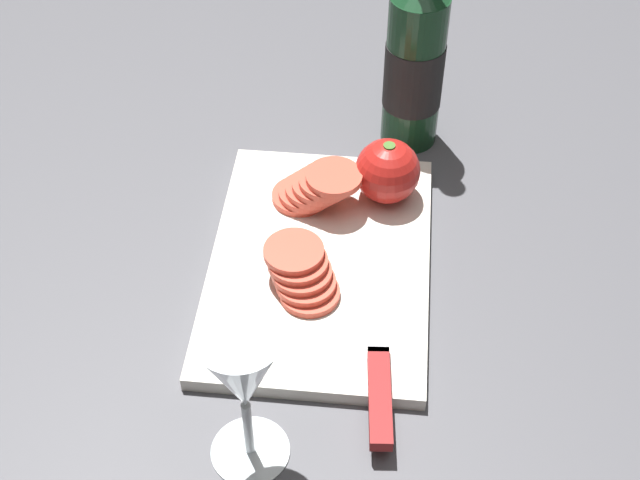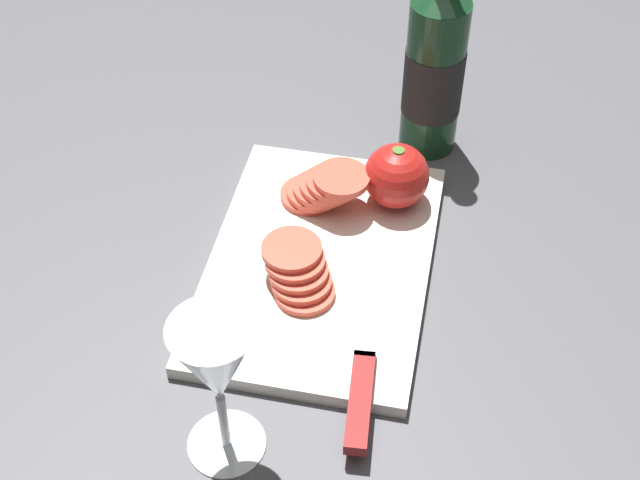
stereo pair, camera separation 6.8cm
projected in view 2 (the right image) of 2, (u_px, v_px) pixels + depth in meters
name	position (u px, v px, depth m)	size (l,w,h in m)	color
ground_plane	(351.00, 280.00, 0.99)	(3.00, 3.00, 0.00)	#4C4C51
cutting_board	(320.00, 264.00, 1.00)	(0.35, 0.24, 0.02)	silver
wine_bottle	(434.00, 68.00, 1.08)	(0.07, 0.07, 0.32)	#14381E
wine_glass	(216.00, 370.00, 0.76)	(0.08, 0.08, 0.18)	silver
whole_tomato	(396.00, 176.00, 1.03)	(0.08, 0.08, 0.08)	red
knife	(362.00, 381.00, 0.87)	(0.28, 0.04, 0.01)	silver
tomato_slice_stack_near	(324.00, 187.00, 1.04)	(0.07, 0.11, 0.05)	#DB4C38
tomato_slice_stack_far	(298.00, 271.00, 0.95)	(0.09, 0.09, 0.04)	#DB4C38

